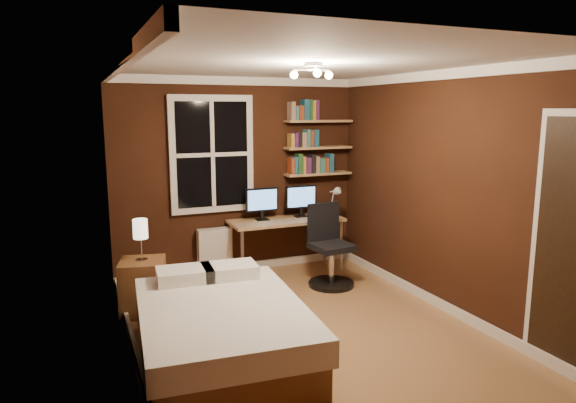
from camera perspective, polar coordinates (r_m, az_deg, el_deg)
name	(u,v)px	position (r m, az deg, el deg)	size (l,w,h in m)	color
floor	(307,332)	(5.08, 2.09, -14.28)	(4.20, 4.20, 0.00)	olive
wall_back	(238,177)	(6.64, -5.53, 2.77)	(3.20, 0.04, 2.50)	black
wall_left	(126,218)	(4.28, -17.60, -1.77)	(0.04, 4.20, 2.50)	black
wall_right	(447,193)	(5.56, 17.30, 0.91)	(0.04, 4.20, 2.50)	black
ceiling	(308,63)	(4.64, 2.29, 15.10)	(3.20, 4.20, 0.02)	white
window	(212,154)	(6.48, -8.44, 5.19)	(1.06, 0.06, 1.46)	white
ceiling_fixture	(313,74)	(4.54, 2.84, 13.94)	(0.44, 0.44, 0.18)	beige
bookshelf_lower	(318,174)	(6.93, 3.34, 3.11)	(0.92, 0.22, 0.03)	tan
books_row_lower	(318,164)	(6.91, 3.35, 4.18)	(0.60, 0.16, 0.23)	#8F381A
bookshelf_middle	(318,148)	(6.89, 3.37, 6.00)	(0.92, 0.22, 0.03)	tan
books_row_middle	(318,138)	(6.88, 3.38, 7.08)	(0.42, 0.16, 0.23)	#195474
bookshelf_upper	(318,121)	(6.87, 3.40, 8.91)	(0.92, 0.22, 0.03)	tan
books_row_upper	(319,111)	(6.87, 3.41, 9.99)	(0.42, 0.16, 0.23)	#265323
bed	(222,330)	(4.50, -7.38, -13.95)	(1.47, 1.94, 0.63)	brown
nightstand	(143,287)	(5.62, -15.78, -9.08)	(0.45, 0.45, 0.57)	brown
bedside_lamp	(141,240)	(5.48, -16.04, -4.13)	(0.15, 0.15, 0.43)	beige
radiator	(214,252)	(6.62, -8.20, -5.63)	(0.41, 0.14, 0.62)	silver
desk	(287,224)	(6.65, -0.17, -2.50)	(1.48, 0.55, 0.70)	tan
monitor_left	(262,204)	(6.56, -2.90, -0.29)	(0.43, 0.12, 0.42)	black
monitor_right	(301,201)	(6.76, 1.45, 0.04)	(0.43, 0.12, 0.42)	black
desk_lamp	(335,201)	(6.70, 5.20, 0.02)	(0.14, 0.32, 0.44)	silver
office_chair	(330,255)	(6.23, 4.63, -5.93)	(0.54, 0.54, 0.99)	black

